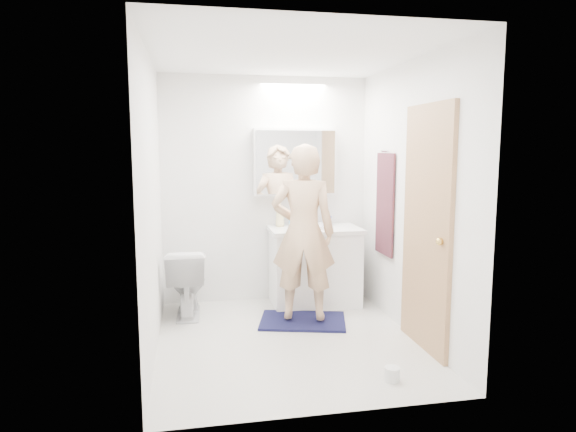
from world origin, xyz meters
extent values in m
plane|color=silver|center=(0.00, 0.00, 0.00)|extent=(2.50, 2.50, 0.00)
plane|color=white|center=(0.00, 0.00, 2.40)|extent=(2.50, 2.50, 0.00)
plane|color=white|center=(0.00, 1.25, 1.20)|extent=(2.50, 0.00, 2.50)
plane|color=white|center=(0.00, -1.25, 1.20)|extent=(2.50, 0.00, 2.50)
plane|color=white|center=(-1.10, 0.00, 1.20)|extent=(0.00, 2.50, 2.50)
plane|color=white|center=(1.10, 0.00, 1.20)|extent=(0.00, 2.50, 2.50)
cube|color=white|center=(0.47, 0.96, 0.39)|extent=(0.90, 0.55, 0.78)
cube|color=white|center=(0.47, 0.96, 0.80)|extent=(0.95, 0.58, 0.04)
cylinder|color=white|center=(0.47, 0.99, 0.84)|extent=(0.36, 0.36, 0.03)
cylinder|color=silver|center=(0.47, 1.19, 0.90)|extent=(0.02, 0.02, 0.16)
cube|color=white|center=(0.30, 1.18, 1.50)|extent=(0.88, 0.14, 0.70)
cube|color=silver|center=(0.30, 1.10, 1.50)|extent=(0.84, 0.01, 0.66)
imported|color=white|center=(-0.85, 0.85, 0.34)|extent=(0.40, 0.68, 0.68)
cube|color=#15123A|center=(0.23, 0.42, 0.01)|extent=(0.91, 0.73, 0.02)
imported|color=tan|center=(0.23, 0.42, 0.87)|extent=(0.68, 0.53, 1.64)
cube|color=tan|center=(1.08, -0.35, 1.00)|extent=(0.04, 0.80, 2.00)
sphere|color=gold|center=(1.04, -0.65, 0.95)|extent=(0.06, 0.06, 0.06)
cube|color=#121339|center=(1.08, 0.55, 1.10)|extent=(0.02, 0.42, 1.00)
cylinder|color=silver|center=(1.07, 0.55, 1.62)|extent=(0.07, 0.02, 0.02)
imported|color=beige|center=(0.13, 1.11, 0.94)|extent=(0.10, 0.10, 0.25)
imported|color=#62A7D2|center=(0.28, 1.15, 0.90)|extent=(0.10, 0.10, 0.17)
imported|color=#3E49BB|center=(0.65, 1.12, 0.87)|extent=(0.13, 0.13, 0.10)
cylinder|color=silver|center=(0.58, -0.89, 0.05)|extent=(0.11, 0.11, 0.10)
camera|label=1|loc=(-0.79, -4.11, 1.65)|focal=31.51mm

